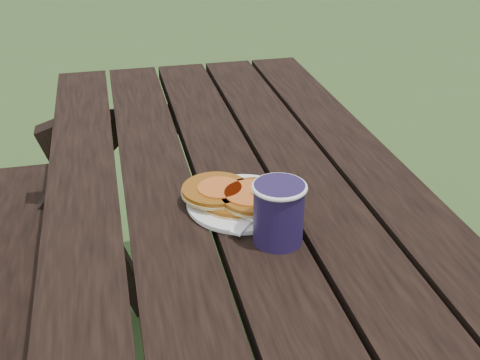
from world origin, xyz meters
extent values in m
cube|color=black|center=(0.00, 0.00, 0.73)|extent=(0.75, 1.80, 0.04)
cube|color=black|center=(0.55, 0.00, 0.43)|extent=(0.25, 1.80, 0.04)
cylinder|color=white|center=(-0.01, 0.01, 0.76)|extent=(0.22, 0.22, 0.01)
cylinder|color=#925210|center=(-0.02, 0.01, 0.77)|extent=(0.13, 0.13, 0.01)
cylinder|color=#925210|center=(-0.05, 0.03, 0.78)|extent=(0.13, 0.13, 0.01)
cylinder|color=#925210|center=(0.02, -0.01, 0.78)|extent=(0.13, 0.13, 0.01)
cylinder|color=#B04E19|center=(0.01, -0.01, 0.79)|extent=(0.10, 0.10, 0.00)
ellipsoid|color=#F4E59E|center=(0.02, -0.01, 0.79)|extent=(0.03, 0.03, 0.02)
cube|color=white|center=(0.01, -0.03, 0.76)|extent=(0.13, 0.15, 0.00)
cylinder|color=#1F153C|center=(0.03, -0.12, 0.81)|extent=(0.09, 0.09, 0.11)
torus|color=white|center=(0.03, -0.12, 0.86)|extent=(0.09, 0.09, 0.01)
cylinder|color=black|center=(0.03, -0.12, 0.85)|extent=(0.08, 0.08, 0.01)
camera|label=1|loc=(-0.23, -0.95, 1.34)|focal=45.00mm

